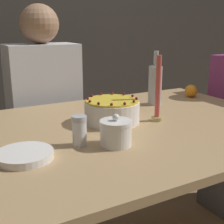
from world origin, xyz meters
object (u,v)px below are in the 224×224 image
object	(u,v)px
bottle	(155,84)
person_man_blue_shirt	(46,128)
sugar_shaker	(79,131)
cake	(112,111)
candle	(158,95)
sugar_bowl	(116,133)

from	to	relation	value
bottle	person_man_blue_shirt	bearing A→B (deg)	133.66
sugar_shaker	bottle	bearing A→B (deg)	30.96
sugar_shaker	bottle	distance (m)	0.67
cake	sugar_shaker	distance (m)	0.29
candle	bottle	size ratio (longest dim) A/B	1.02
sugar_bowl	candle	bearing A→B (deg)	28.67
sugar_shaker	person_man_blue_shirt	world-z (taller)	person_man_blue_shirt
bottle	person_man_blue_shirt	distance (m)	0.72
sugar_shaker	bottle	world-z (taller)	bottle
sugar_bowl	sugar_shaker	bearing A→B (deg)	151.53
cake	sugar_bowl	bearing A→B (deg)	-116.21
sugar_bowl	bottle	distance (m)	0.62
bottle	cake	bearing A→B (deg)	-154.44
candle	sugar_bowl	bearing A→B (deg)	-151.33
cake	candle	xyz separation A→B (m)	(0.18, -0.07, 0.07)
sugar_bowl	person_man_blue_shirt	bearing A→B (deg)	89.15
candle	bottle	distance (m)	0.29
sugar_bowl	candle	world-z (taller)	candle
candle	person_man_blue_shirt	xyz separation A→B (m)	(-0.29, 0.71, -0.31)
sugar_shaker	candle	world-z (taller)	candle
cake	person_man_blue_shirt	xyz separation A→B (m)	(-0.10, 0.64, -0.25)
bottle	person_man_blue_shirt	xyz separation A→B (m)	(-0.45, 0.47, -0.30)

